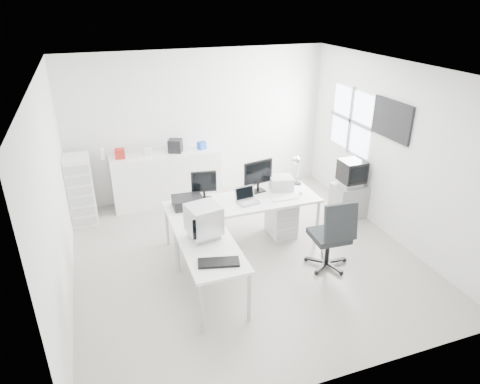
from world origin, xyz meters
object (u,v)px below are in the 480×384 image
object	(u,v)px
crt_tv	(352,173)
drawer_pedestal	(281,218)
main_desk	(243,222)
crt_monitor	(204,220)
tv_cabinet	(348,200)
lcd_monitor_large	(258,176)
laser_printer	(281,183)
side_desk	(210,271)
lcd_monitor_small	(204,185)
inkjet_printer	(188,202)
office_chair	(329,232)
filing_cabinet	(81,190)
sideboard	(167,178)
laptop	(248,196)

from	to	relation	value
crt_tv	drawer_pedestal	bearing A→B (deg)	-172.43
main_desk	crt_tv	xyz separation A→B (m)	(2.11, 0.24, 0.45)
crt_monitor	tv_cabinet	xyz separation A→B (m)	(2.96, 1.09, -0.70)
lcd_monitor_large	laser_printer	xyz separation A→B (m)	(0.40, -0.03, -0.16)
drawer_pedestal	tv_cabinet	distance (m)	1.42
side_desk	lcd_monitor_small	bearing A→B (deg)	77.47
inkjet_printer	office_chair	size ratio (longest dim) A/B	0.39
tv_cabinet	inkjet_printer	bearing A→B (deg)	-177.34
laser_printer	lcd_monitor_large	bearing A→B (deg)	-172.56
lcd_monitor_large	filing_cabinet	world-z (taller)	lcd_monitor_large
lcd_monitor_large	side_desk	bearing A→B (deg)	-143.26
lcd_monitor_small	tv_cabinet	distance (m)	2.75
lcd_monitor_small	filing_cabinet	bearing A→B (deg)	153.05
side_desk	office_chair	bearing A→B (deg)	2.33
sideboard	main_desk	bearing A→B (deg)	-65.31
lcd_monitor_large	crt_monitor	world-z (taller)	lcd_monitor_large
inkjet_printer	laptop	distance (m)	0.92
inkjet_printer	tv_cabinet	size ratio (longest dim) A/B	0.73
sideboard	lcd_monitor_large	bearing A→B (deg)	-53.18
tv_cabinet	laptop	bearing A→B (deg)	-170.70
main_desk	drawer_pedestal	size ratio (longest dim) A/B	4.00
main_desk	crt_monitor	world-z (taller)	crt_monitor
drawer_pedestal	lcd_monitor_small	xyz separation A→B (m)	(-1.25, 0.20, 0.69)
crt_monitor	filing_cabinet	bearing A→B (deg)	110.73
drawer_pedestal	crt_tv	world-z (taller)	crt_tv
laptop	sideboard	xyz separation A→B (m)	(-0.91, 1.96, -0.36)
office_chair	tv_cabinet	bearing A→B (deg)	50.68
laptop	filing_cabinet	distance (m)	2.99
laptop	lcd_monitor_large	bearing A→B (deg)	41.00
office_chair	tv_cabinet	size ratio (longest dim) A/B	1.87
laser_printer	lcd_monitor_small	bearing A→B (deg)	-169.59
main_desk	filing_cabinet	size ratio (longest dim) A/B	1.97
lcd_monitor_large	inkjet_printer	bearing A→B (deg)	175.50
lcd_monitor_small	sideboard	distance (m)	1.71
crt_monitor	main_desk	bearing A→B (deg)	33.68
side_desk	tv_cabinet	size ratio (longest dim) A/B	2.32
crt_tv	sideboard	world-z (taller)	crt_tv
crt_monitor	inkjet_printer	bearing A→B (deg)	78.68
filing_cabinet	main_desk	bearing A→B (deg)	-33.96
lcd_monitor_small	drawer_pedestal	bearing A→B (deg)	0.43
inkjet_printer	sideboard	distance (m)	1.79
laptop	filing_cabinet	bearing A→B (deg)	136.58
laser_printer	filing_cabinet	bearing A→B (deg)	167.85
main_desk	crt_monitor	bearing A→B (deg)	-135.00
crt_tv	sideboard	size ratio (longest dim) A/B	0.25
laptop	crt_monitor	distance (m)	1.18
side_desk	sideboard	bearing A→B (deg)	90.10
inkjet_printer	lcd_monitor_large	bearing A→B (deg)	8.79
main_desk	inkjet_printer	bearing A→B (deg)	173.29
side_desk	inkjet_printer	size ratio (longest dim) A/B	3.16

